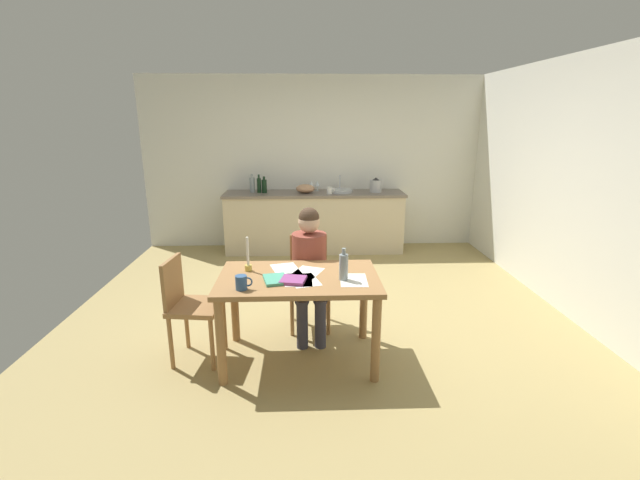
{
  "coord_description": "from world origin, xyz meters",
  "views": [
    {
      "loc": [
        -0.16,
        -4.24,
        1.98
      ],
      "look_at": [
        -0.01,
        -0.23,
        0.85
      ],
      "focal_mm": 24.44,
      "sensor_mm": 36.0,
      "label": 1
    }
  ],
  "objects_px": {
    "chair_at_table": "(309,276)",
    "mixing_bowl": "(305,189)",
    "candlestick": "(248,261)",
    "wine_glass_by_kettle": "(311,184)",
    "chair_side_empty": "(189,304)",
    "wine_bottle_on_table": "(344,267)",
    "book_magazine": "(293,280)",
    "teacup_on_counter": "(330,191)",
    "bottle_wine_red": "(264,186)",
    "stovetop_kettle": "(376,186)",
    "person_seated": "(310,264)",
    "bottle_vinegar": "(259,185)",
    "coffee_mug": "(242,283)",
    "bottle_oil": "(252,185)",
    "sink_unit": "(341,191)",
    "dining_table": "(299,289)",
    "book_cookery": "(276,279)",
    "wine_glass_near_sink": "(317,184)"
  },
  "relations": [
    {
      "from": "person_seated",
      "to": "sink_unit",
      "type": "xyz_separation_m",
      "value": [
        0.51,
        2.67,
        0.24
      ]
    },
    {
      "from": "wine_bottle_on_table",
      "to": "wine_glass_by_kettle",
      "type": "height_order",
      "value": "wine_glass_by_kettle"
    },
    {
      "from": "dining_table",
      "to": "sink_unit",
      "type": "bearing_deg",
      "value": 79.24
    },
    {
      "from": "chair_side_empty",
      "to": "candlestick",
      "type": "distance_m",
      "value": 0.6
    },
    {
      "from": "sink_unit",
      "to": "stovetop_kettle",
      "type": "distance_m",
      "value": 0.54
    },
    {
      "from": "coffee_mug",
      "to": "candlestick",
      "type": "relative_size",
      "value": 0.44
    },
    {
      "from": "book_magazine",
      "to": "wine_bottle_on_table",
      "type": "bearing_deg",
      "value": 16.18
    },
    {
      "from": "candlestick",
      "to": "teacup_on_counter",
      "type": "bearing_deg",
      "value": 73.53
    },
    {
      "from": "bottle_oil",
      "to": "coffee_mug",
      "type": "bearing_deg",
      "value": -85.06
    },
    {
      "from": "mixing_bowl",
      "to": "wine_glass_by_kettle",
      "type": "xyz_separation_m",
      "value": [
        0.09,
        0.18,
        0.05
      ]
    },
    {
      "from": "wine_bottle_on_table",
      "to": "bottle_oil",
      "type": "xyz_separation_m",
      "value": [
        -1.08,
        3.32,
        0.16
      ]
    },
    {
      "from": "dining_table",
      "to": "wine_glass_near_sink",
      "type": "bearing_deg",
      "value": 85.54
    },
    {
      "from": "dining_table",
      "to": "chair_at_table",
      "type": "bearing_deg",
      "value": 81.83
    },
    {
      "from": "wine_bottle_on_table",
      "to": "stovetop_kettle",
      "type": "relative_size",
      "value": 1.18
    },
    {
      "from": "mixing_bowl",
      "to": "stovetop_kettle",
      "type": "bearing_deg",
      "value": 1.43
    },
    {
      "from": "dining_table",
      "to": "stovetop_kettle",
      "type": "relative_size",
      "value": 5.87
    },
    {
      "from": "chair_side_empty",
      "to": "bottle_oil",
      "type": "relative_size",
      "value": 3.28
    },
    {
      "from": "wine_glass_by_kettle",
      "to": "coffee_mug",
      "type": "bearing_deg",
      "value": -99.28
    },
    {
      "from": "stovetop_kettle",
      "to": "bottle_vinegar",
      "type": "bearing_deg",
      "value": 179.87
    },
    {
      "from": "teacup_on_counter",
      "to": "stovetop_kettle",
      "type": "bearing_deg",
      "value": 12.03
    },
    {
      "from": "mixing_bowl",
      "to": "teacup_on_counter",
      "type": "xyz_separation_m",
      "value": [
        0.36,
        -0.12,
        -0.01
      ]
    },
    {
      "from": "book_cookery",
      "to": "wine_bottle_on_table",
      "type": "height_order",
      "value": "wine_bottle_on_table"
    },
    {
      "from": "mixing_bowl",
      "to": "wine_glass_by_kettle",
      "type": "relative_size",
      "value": 1.82
    },
    {
      "from": "chair_side_empty",
      "to": "teacup_on_counter",
      "type": "distance_m",
      "value": 3.29
    },
    {
      "from": "chair_at_table",
      "to": "mixing_bowl",
      "type": "bearing_deg",
      "value": 90.44
    },
    {
      "from": "wine_bottle_on_table",
      "to": "bottle_oil",
      "type": "bearing_deg",
      "value": 107.97
    },
    {
      "from": "book_magazine",
      "to": "teacup_on_counter",
      "type": "relative_size",
      "value": 1.55
    },
    {
      "from": "sink_unit",
      "to": "bottle_wine_red",
      "type": "height_order",
      "value": "bottle_wine_red"
    },
    {
      "from": "wine_bottle_on_table",
      "to": "mixing_bowl",
      "type": "relative_size",
      "value": 0.93
    },
    {
      "from": "candlestick",
      "to": "wine_glass_by_kettle",
      "type": "distance_m",
      "value": 3.23
    },
    {
      "from": "chair_at_table",
      "to": "candlestick",
      "type": "height_order",
      "value": "candlestick"
    },
    {
      "from": "person_seated",
      "to": "book_cookery",
      "type": "distance_m",
      "value": 0.66
    },
    {
      "from": "chair_at_table",
      "to": "mixing_bowl",
      "type": "height_order",
      "value": "mixing_bowl"
    },
    {
      "from": "bottle_vinegar",
      "to": "teacup_on_counter",
      "type": "distance_m",
      "value": 1.06
    },
    {
      "from": "mixing_bowl",
      "to": "stovetop_kettle",
      "type": "distance_m",
      "value": 1.06
    },
    {
      "from": "bottle_vinegar",
      "to": "bottle_wine_red",
      "type": "distance_m",
      "value": 0.08
    },
    {
      "from": "sink_unit",
      "to": "wine_glass_near_sink",
      "type": "relative_size",
      "value": 2.34
    },
    {
      "from": "chair_at_table",
      "to": "book_cookery",
      "type": "height_order",
      "value": "chair_at_table"
    },
    {
      "from": "candlestick",
      "to": "wine_glass_by_kettle",
      "type": "relative_size",
      "value": 1.9
    },
    {
      "from": "mixing_bowl",
      "to": "bottle_wine_red",
      "type": "bearing_deg",
      "value": 177.98
    },
    {
      "from": "person_seated",
      "to": "bottle_vinegar",
      "type": "height_order",
      "value": "person_seated"
    },
    {
      "from": "teacup_on_counter",
      "to": "mixing_bowl",
      "type": "bearing_deg",
      "value": 160.85
    },
    {
      "from": "coffee_mug",
      "to": "candlestick",
      "type": "bearing_deg",
      "value": 90.13
    },
    {
      "from": "chair_side_empty",
      "to": "teacup_on_counter",
      "type": "bearing_deg",
      "value": 65.84
    },
    {
      "from": "chair_side_empty",
      "to": "teacup_on_counter",
      "type": "height_order",
      "value": "teacup_on_counter"
    },
    {
      "from": "bottle_wine_red",
      "to": "teacup_on_counter",
      "type": "bearing_deg",
      "value": -8.54
    },
    {
      "from": "chair_at_table",
      "to": "wine_bottle_on_table",
      "type": "height_order",
      "value": "wine_bottle_on_table"
    },
    {
      "from": "chair_side_empty",
      "to": "teacup_on_counter",
      "type": "relative_size",
      "value": 7.34
    },
    {
      "from": "person_seated",
      "to": "stovetop_kettle",
      "type": "distance_m",
      "value": 2.88
    },
    {
      "from": "wine_glass_by_kettle",
      "to": "teacup_on_counter",
      "type": "height_order",
      "value": "wine_glass_by_kettle"
    }
  ]
}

